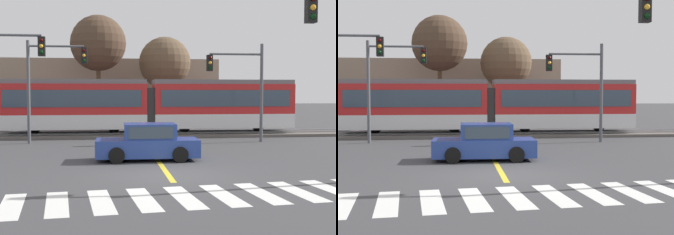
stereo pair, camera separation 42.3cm
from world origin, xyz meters
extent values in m
plane|color=#3D3D3F|center=(0.00, 0.00, 0.00)|extent=(200.00, 200.00, 0.00)
cube|color=#56514C|center=(0.00, 14.29, 0.09)|extent=(120.00, 4.00, 0.18)
cube|color=#939399|center=(0.00, 13.57, 0.23)|extent=(120.00, 0.08, 0.10)
cube|color=#939399|center=(0.00, 15.01, 0.23)|extent=(120.00, 0.08, 0.10)
cube|color=silver|center=(-4.15, 14.29, 0.98)|extent=(9.00, 2.60, 0.90)
cube|color=red|center=(-4.15, 14.29, 2.38)|extent=(9.00, 2.60, 1.90)
cube|color=#384756|center=(-4.15, 12.97, 2.43)|extent=(8.28, 0.04, 1.04)
cube|color=slate|center=(-4.15, 14.29, 3.47)|extent=(9.00, 2.39, 0.28)
cylinder|color=black|center=(-1.68, 14.29, 0.53)|extent=(0.70, 0.20, 0.70)
cylinder|color=black|center=(-6.63, 14.29, 0.53)|extent=(0.70, 0.20, 0.70)
cube|color=silver|center=(5.35, 14.29, 0.98)|extent=(9.00, 2.60, 0.90)
cube|color=red|center=(5.35, 14.29, 2.38)|extent=(9.00, 2.60, 1.90)
cube|color=#384756|center=(5.35, 12.97, 2.43)|extent=(8.28, 0.04, 1.04)
cube|color=slate|center=(5.35, 14.29, 3.47)|extent=(9.00, 2.39, 0.28)
cylinder|color=black|center=(7.82, 14.29, 0.53)|extent=(0.70, 0.20, 0.70)
cylinder|color=black|center=(2.87, 14.29, 0.53)|extent=(0.70, 0.20, 0.70)
cube|color=#2D2D2D|center=(0.60, 14.29, 1.68)|extent=(0.50, 2.34, 2.80)
cube|color=silver|center=(-4.38, -3.93, 0.00)|extent=(0.84, 2.84, 0.01)
cube|color=silver|center=(-3.28, -3.81, 0.00)|extent=(0.84, 2.84, 0.01)
cube|color=silver|center=(-2.19, -3.70, 0.00)|extent=(0.84, 2.84, 0.01)
cube|color=silver|center=(-1.09, -3.59, 0.00)|extent=(0.84, 2.84, 0.01)
cube|color=silver|center=(0.00, -3.48, 0.00)|extent=(0.84, 2.84, 0.01)
cube|color=silver|center=(1.09, -3.36, 0.00)|extent=(0.84, 2.84, 0.01)
cube|color=silver|center=(2.19, -3.25, 0.00)|extent=(0.84, 2.84, 0.01)
cube|color=silver|center=(3.28, -3.14, 0.00)|extent=(0.84, 2.84, 0.01)
cube|color=silver|center=(4.38, -3.03, 0.00)|extent=(0.84, 2.84, 0.01)
cube|color=gold|center=(0.00, 5.41, 0.00)|extent=(0.20, 13.76, 0.01)
cube|color=#284293|center=(-0.42, 3.49, 0.52)|extent=(4.23, 1.76, 0.72)
cube|color=#284293|center=(-0.32, 3.49, 1.20)|extent=(2.12, 1.55, 0.64)
cube|color=#384756|center=(-1.32, 3.50, 1.20)|extent=(0.12, 1.43, 0.52)
cube|color=#384756|center=(-0.33, 2.71, 1.20)|extent=(1.79, 0.07, 0.48)
cylinder|color=black|center=(-1.70, 2.66, 0.32)|extent=(0.64, 0.23, 0.64)
cylinder|color=black|center=(-1.67, 4.36, 0.32)|extent=(0.64, 0.23, 0.64)
cylinder|color=black|center=(0.82, 2.62, 0.32)|extent=(0.64, 0.23, 0.64)
cylinder|color=black|center=(0.85, 4.32, 0.32)|extent=(0.64, 0.23, 0.64)
cylinder|color=#515459|center=(6.58, 9.93, 2.76)|extent=(0.18, 0.18, 5.53)
cylinder|color=#515459|center=(5.08, 9.93, 4.93)|extent=(3.00, 0.12, 0.12)
cube|color=black|center=(3.58, 9.93, 4.43)|extent=(0.32, 0.28, 0.90)
sphere|color=#360605|center=(3.58, 9.78, 4.70)|extent=(0.18, 0.18, 0.18)
sphere|color=#F7AA26|center=(3.58, 9.78, 4.43)|extent=(0.18, 0.18, 0.18)
sphere|color=black|center=(3.58, 9.78, 4.16)|extent=(0.18, 0.18, 0.18)
cylinder|color=#515459|center=(-6.33, 10.59, 2.81)|extent=(0.18, 0.18, 5.63)
cylinder|color=#515459|center=(-4.83, 10.59, 5.32)|extent=(3.00, 0.12, 0.12)
cube|color=black|center=(-3.33, 10.59, 4.82)|extent=(0.32, 0.28, 0.90)
sphere|color=#360605|center=(-3.33, 10.44, 5.09)|extent=(0.18, 0.18, 0.18)
sphere|color=#F7AA26|center=(-3.33, 10.44, 4.82)|extent=(0.18, 0.18, 0.18)
sphere|color=black|center=(-3.33, 10.44, 4.55)|extent=(0.18, 0.18, 0.18)
cube|color=black|center=(4.26, -1.69, 5.40)|extent=(0.32, 0.28, 0.90)
sphere|color=#F7AA26|center=(4.26, -1.84, 5.40)|extent=(0.18, 0.18, 0.18)
sphere|color=black|center=(4.26, -1.84, 5.13)|extent=(0.18, 0.18, 0.18)
cube|color=black|center=(-5.05, 6.60, 4.92)|extent=(0.32, 0.28, 0.90)
sphere|color=#360605|center=(-5.05, 6.45, 5.19)|extent=(0.18, 0.18, 0.18)
sphere|color=#F7AA26|center=(-5.05, 6.45, 4.92)|extent=(0.18, 0.18, 0.18)
sphere|color=black|center=(-5.05, 6.45, 4.65)|extent=(0.18, 0.18, 0.18)
cylinder|color=brown|center=(-2.76, 19.62, 2.81)|extent=(0.32, 0.32, 5.63)
sphere|color=#4C3828|center=(-2.76, 19.62, 6.46)|extent=(4.15, 4.15, 4.15)
cylinder|color=brown|center=(2.28, 20.15, 2.14)|extent=(0.32, 0.32, 4.28)
sphere|color=brown|center=(2.28, 20.15, 5.07)|extent=(3.98, 3.98, 3.98)
cube|color=gray|center=(-2.29, 26.16, 2.80)|extent=(19.08, 6.00, 5.60)
camera|label=1|loc=(-1.96, -15.65, 2.79)|focal=50.00mm
camera|label=2|loc=(-1.54, -15.70, 2.79)|focal=50.00mm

